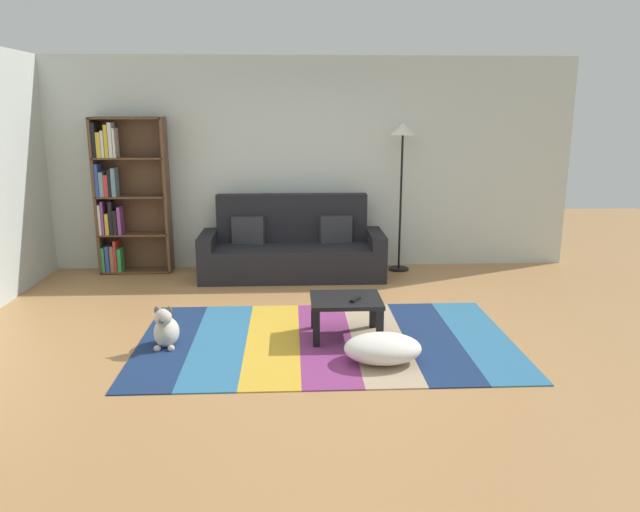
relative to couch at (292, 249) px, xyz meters
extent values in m
plane|color=#B27F4C|center=(0.26, -2.02, -0.34)|extent=(14.00, 14.00, 0.00)
cube|color=silver|center=(0.26, 0.53, 1.01)|extent=(6.80, 0.10, 2.70)
cube|color=navy|center=(-1.15, -2.26, -0.33)|extent=(0.48, 2.03, 0.01)
cube|color=teal|center=(-0.67, -2.26, -0.33)|extent=(0.48, 2.03, 0.01)
cube|color=gold|center=(-0.19, -2.26, -0.33)|extent=(0.48, 2.03, 0.01)
cube|color=#843370|center=(0.29, -2.26, -0.33)|extent=(0.48, 2.03, 0.01)
cube|color=tan|center=(0.77, -2.26, -0.33)|extent=(0.48, 2.03, 0.01)
cube|color=navy|center=(1.25, -2.26, -0.33)|extent=(0.48, 2.03, 0.01)
cube|color=teal|center=(1.73, -2.26, -0.33)|extent=(0.48, 2.03, 0.01)
cube|color=black|center=(0.00, -0.07, -0.14)|extent=(1.90, 0.80, 0.40)
cube|color=black|center=(0.00, 0.23, 0.36)|extent=(1.90, 0.20, 0.60)
cube|color=black|center=(-1.04, -0.07, -0.06)|extent=(0.18, 0.80, 0.56)
cube|color=black|center=(1.04, -0.07, -0.06)|extent=(0.18, 0.80, 0.56)
cube|color=#333338|center=(-0.55, 0.11, 0.22)|extent=(0.42, 0.19, 0.36)
cube|color=#333338|center=(0.55, 0.11, 0.22)|extent=(0.42, 0.19, 0.36)
cube|color=brown|center=(-2.43, 0.28, 0.64)|extent=(0.04, 0.28, 1.96)
cube|color=brown|center=(-1.57, 0.28, 0.64)|extent=(0.04, 0.28, 1.96)
cube|color=brown|center=(-2.00, 0.41, 0.64)|extent=(0.90, 0.01, 1.96)
cube|color=brown|center=(-2.00, 0.28, -0.32)|extent=(0.86, 0.28, 0.02)
cube|color=brown|center=(-2.00, 0.28, 0.16)|extent=(0.86, 0.28, 0.02)
cube|color=brown|center=(-2.00, 0.28, 0.64)|extent=(0.86, 0.28, 0.02)
cube|color=brown|center=(-2.00, 0.28, 1.12)|extent=(0.86, 0.28, 0.02)
cube|color=brown|center=(-2.00, 0.28, 1.60)|extent=(0.86, 0.28, 0.02)
cube|color=green|center=(-2.40, 0.25, -0.15)|extent=(0.04, 0.21, 0.31)
cube|color=#334CB2|center=(-2.34, 0.27, -0.14)|extent=(0.05, 0.24, 0.33)
cube|color=#8C6647|center=(-2.29, 0.24, -0.14)|extent=(0.05, 0.18, 0.33)
cube|color=red|center=(-2.24, 0.26, -0.11)|extent=(0.03, 0.23, 0.40)
cube|color=green|center=(-2.20, 0.23, -0.16)|extent=(0.04, 0.17, 0.30)
cube|color=silver|center=(-2.40, 0.27, 0.36)|extent=(0.03, 0.24, 0.38)
cube|color=purple|center=(-2.36, 0.26, 0.38)|extent=(0.03, 0.22, 0.42)
cube|color=gold|center=(-2.31, 0.25, 0.31)|extent=(0.04, 0.21, 0.27)
cube|color=black|center=(-2.26, 0.23, 0.38)|extent=(0.04, 0.16, 0.42)
cube|color=black|center=(-2.21, 0.26, 0.32)|extent=(0.05, 0.23, 0.31)
cube|color=purple|center=(-2.16, 0.24, 0.35)|extent=(0.04, 0.20, 0.35)
cube|color=#334CB2|center=(-2.39, 0.27, 0.85)|extent=(0.04, 0.24, 0.40)
cube|color=#668C99|center=(-2.34, 0.26, 0.80)|extent=(0.05, 0.22, 0.30)
cube|color=red|center=(-2.29, 0.25, 0.79)|extent=(0.05, 0.21, 0.27)
cube|color=black|center=(-2.24, 0.27, 0.82)|extent=(0.03, 0.25, 0.33)
cube|color=#668C99|center=(-2.19, 0.24, 0.83)|extent=(0.05, 0.19, 0.35)
cube|color=black|center=(-2.39, 0.24, 1.34)|extent=(0.05, 0.18, 0.42)
cube|color=gold|center=(-2.34, 0.23, 1.28)|extent=(0.05, 0.18, 0.31)
cube|color=silver|center=(-2.29, 0.24, 1.29)|extent=(0.03, 0.19, 0.33)
cube|color=gold|center=(-2.24, 0.25, 1.33)|extent=(0.04, 0.21, 0.40)
cube|color=silver|center=(-2.19, 0.24, 1.34)|extent=(0.04, 0.18, 0.42)
cube|color=silver|center=(-2.15, 0.24, 1.31)|extent=(0.03, 0.19, 0.35)
cube|color=black|center=(0.48, -2.17, 0.02)|extent=(0.64, 0.54, 0.04)
cube|color=black|center=(0.20, -2.40, -0.16)|extent=(0.06, 0.06, 0.33)
cube|color=black|center=(0.76, -2.40, -0.16)|extent=(0.06, 0.06, 0.33)
cube|color=black|center=(0.20, -1.94, -0.16)|extent=(0.06, 0.06, 0.33)
cube|color=black|center=(0.76, -1.94, -0.16)|extent=(0.06, 0.06, 0.33)
ellipsoid|color=white|center=(0.73, -2.77, -0.21)|extent=(0.64, 0.48, 0.23)
ellipsoid|color=beige|center=(-1.13, -2.31, -0.21)|extent=(0.22, 0.30, 0.26)
sphere|color=beige|center=(-1.13, -2.41, -0.03)|extent=(0.15, 0.15, 0.15)
ellipsoid|color=#5B5750|center=(-1.13, -2.47, -0.04)|extent=(0.06, 0.07, 0.05)
ellipsoid|color=#5B5750|center=(-1.18, -2.39, 0.02)|extent=(0.05, 0.04, 0.08)
ellipsoid|color=#5B5750|center=(-1.07, -2.39, 0.02)|extent=(0.05, 0.04, 0.08)
sphere|color=beige|center=(-1.19, -2.44, -0.31)|extent=(0.06, 0.06, 0.06)
sphere|color=beige|center=(-1.07, -2.44, -0.31)|extent=(0.06, 0.06, 0.06)
cylinder|color=black|center=(1.39, 0.21, -0.32)|extent=(0.26, 0.26, 0.02)
cylinder|color=black|center=(1.39, 0.21, 0.54)|extent=(0.03, 0.03, 1.71)
cone|color=white|center=(1.39, 0.21, 1.47)|extent=(0.32, 0.32, 0.14)
cube|color=black|center=(0.56, -2.24, 0.05)|extent=(0.11, 0.15, 0.02)
camera|label=1|loc=(-0.01, -7.46, 1.72)|focal=34.31mm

